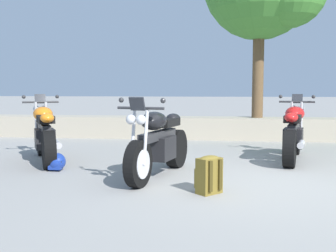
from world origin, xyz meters
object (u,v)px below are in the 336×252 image
motorcycle_orange_near_left (45,134)px  motorcycle_black_centre (158,144)px  rider_backpack (209,174)px  motorcycle_red_far_right (294,133)px  rider_helmet (57,162)px

motorcycle_orange_near_left → motorcycle_black_centre: size_ratio=0.92×
rider_backpack → motorcycle_red_far_right: bearing=60.3°
motorcycle_orange_near_left → rider_backpack: bearing=-31.6°
rider_helmet → motorcycle_red_far_right: bearing=20.7°
motorcycle_black_centre → motorcycle_red_far_right: same height
motorcycle_red_far_right → rider_backpack: bearing=-119.7°
motorcycle_red_far_right → rider_helmet: motorcycle_red_far_right is taller
motorcycle_orange_near_left → motorcycle_red_far_right: size_ratio=0.92×
motorcycle_black_centre → motorcycle_red_far_right: 2.75m
motorcycle_orange_near_left → motorcycle_red_far_right: bearing=9.1°
motorcycle_orange_near_left → rider_backpack: motorcycle_orange_near_left is taller
motorcycle_red_far_right → rider_backpack: (-1.44, -2.51, -0.24)m
motorcycle_black_centre → rider_helmet: motorcycle_black_centre is taller
motorcycle_black_centre → motorcycle_red_far_right: bearing=37.1°
motorcycle_orange_near_left → motorcycle_black_centre: bearing=-23.6°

